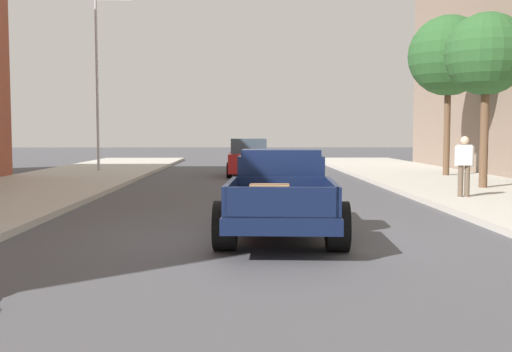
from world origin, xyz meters
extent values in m
plane|color=#47474C|center=(0.00, 0.00, 0.00)|extent=(140.00, 140.00, 0.00)
cube|color=#0F1938|center=(0.38, 0.06, 0.54)|extent=(2.05, 5.00, 0.24)
cube|color=#0F1938|center=(0.40, 0.41, 1.06)|extent=(1.62, 1.19, 0.80)
cube|color=#0F1938|center=(0.40, 0.36, 1.52)|extent=(1.49, 1.02, 0.12)
cube|color=#3D4C5B|center=(0.43, 0.98, 1.22)|extent=(1.33, 0.12, 0.44)
cube|color=#0F1938|center=(0.48, 1.71, 0.92)|extent=(1.41, 1.58, 0.52)
cube|color=silver|center=(0.53, 2.50, 0.90)|extent=(0.68, 0.14, 0.47)
cube|color=#0F1938|center=(0.30, -1.34, 0.68)|extent=(1.81, 2.20, 0.04)
cube|color=#0F1938|center=(-0.51, -1.29, 0.90)|extent=(0.20, 2.10, 0.44)
cube|color=#0F1938|center=(1.10, -1.39, 0.90)|extent=(0.20, 2.10, 0.44)
cube|color=#0F1938|center=(0.24, -2.35, 0.90)|extent=(1.62, 0.18, 0.44)
cube|color=#0F1938|center=(0.36, -0.33, 0.90)|extent=(1.62, 0.18, 0.44)
cylinder|color=black|center=(-0.44, 1.46, 0.40)|extent=(0.41, 0.82, 0.80)
cylinder|color=silver|center=(-0.62, 1.47, 0.40)|extent=(0.05, 0.66, 0.66)
cylinder|color=silver|center=(-0.63, 1.47, 0.40)|extent=(0.03, 0.24, 0.24)
cylinder|color=black|center=(1.36, 1.35, 0.40)|extent=(0.41, 0.82, 0.80)
cylinder|color=silver|center=(1.54, 1.34, 0.40)|extent=(0.05, 0.66, 0.66)
cylinder|color=silver|center=(1.55, 1.34, 0.40)|extent=(0.03, 0.24, 0.24)
cylinder|color=black|center=(-0.60, -1.23, 0.40)|extent=(0.41, 0.82, 0.80)
cylinder|color=silver|center=(-0.78, -1.22, 0.40)|extent=(0.05, 0.66, 0.66)
cylinder|color=silver|center=(-0.79, -1.22, 0.40)|extent=(0.03, 0.24, 0.24)
cylinder|color=black|center=(1.20, -1.34, 0.40)|extent=(0.41, 0.82, 0.80)
cylinder|color=silver|center=(1.38, -1.35, 0.40)|extent=(0.05, 0.66, 0.66)
cylinder|color=silver|center=(1.39, -1.35, 0.40)|extent=(0.03, 0.24, 0.24)
cube|color=olive|center=(0.10, -1.68, 0.90)|extent=(0.63, 0.47, 0.40)
cube|color=#3D2D1E|center=(0.10, -1.68, 0.90)|extent=(0.62, 0.09, 0.42)
cube|color=brown|center=(0.53, -1.05, 0.84)|extent=(0.46, 0.35, 0.28)
cube|color=#AD1E1E|center=(-0.08, 15.84, 0.61)|extent=(1.73, 4.30, 0.80)
cube|color=#384C5B|center=(-0.08, 15.69, 1.33)|extent=(1.52, 2.00, 0.64)
cylinder|color=black|center=(-0.91, 17.12, 0.33)|extent=(0.22, 0.66, 0.66)
cylinder|color=black|center=(0.74, 17.13, 0.33)|extent=(0.22, 0.66, 0.66)
cylinder|color=black|center=(-0.91, 14.54, 0.33)|extent=(0.22, 0.66, 0.66)
cylinder|color=black|center=(0.75, 14.55, 0.33)|extent=(0.22, 0.66, 0.66)
cylinder|color=brown|center=(5.63, 5.44, 0.58)|extent=(0.14, 0.14, 0.86)
cylinder|color=brown|center=(5.81, 5.44, 0.58)|extent=(0.14, 0.14, 0.86)
cube|color=silver|center=(5.72, 5.44, 1.29)|extent=(0.36, 0.22, 0.56)
cylinder|color=silver|center=(5.50, 5.44, 1.26)|extent=(0.09, 0.09, 0.54)
cylinder|color=silver|center=(5.94, 5.44, 1.26)|extent=(0.09, 0.09, 0.54)
sphere|color=beige|center=(5.72, 5.44, 1.69)|extent=(0.22, 0.22, 0.22)
cylinder|color=#B2B2B7|center=(-7.11, 17.55, 4.65)|extent=(0.12, 0.12, 9.00)
cylinder|color=brown|center=(7.36, 8.22, 1.78)|extent=(0.26, 0.26, 3.26)
sphere|color=#285628|center=(7.36, 8.22, 4.38)|extent=(2.59, 2.59, 2.59)
cylinder|color=brown|center=(8.09, 13.90, 1.99)|extent=(0.26, 0.26, 3.68)
sphere|color=#285628|center=(8.09, 13.90, 5.05)|extent=(3.27, 3.27, 3.27)
camera|label=1|loc=(-0.30, -10.82, 1.88)|focal=42.28mm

